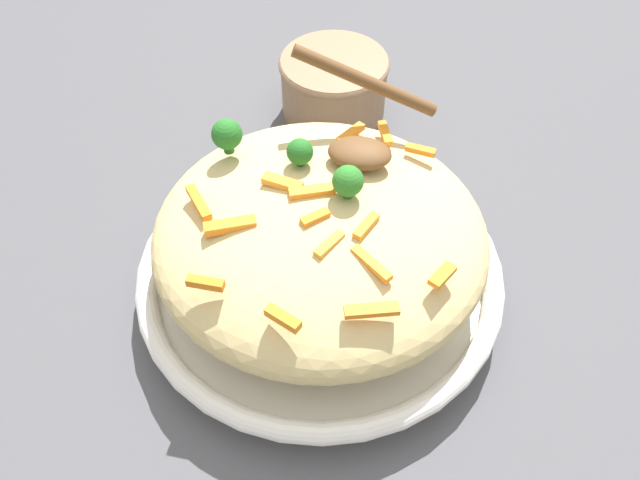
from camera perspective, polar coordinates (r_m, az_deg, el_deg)
The scene contains 23 objects.
ground_plane at distance 0.65m, azimuth 0.00°, elevation -4.43°, with size 2.40×2.40×0.00m, color #4C4C51.
serving_bowl at distance 0.63m, azimuth 0.00°, elevation -3.16°, with size 0.34×0.34×0.04m.
pasta_mound at distance 0.59m, azimuth 0.00°, elevation 0.37°, with size 0.30×0.29×0.09m, color #D1BA7A.
carrot_piece_0 at distance 0.57m, azimuth -10.37°, elevation 3.19°, with size 0.04×0.01×0.01m, color orange.
carrot_piece_1 at distance 0.62m, azimuth 2.65°, elevation 9.11°, with size 0.03×0.01×0.01m, color orange.
carrot_piece_2 at distance 0.48m, azimuth -3.21°, elevation -6.72°, with size 0.03×0.01×0.01m, color orange.
carrot_piece_3 at distance 0.52m, azimuth 0.80°, elevation -0.39°, with size 0.03×0.01×0.01m, color orange.
carrot_piece_4 at distance 0.49m, azimuth 4.46°, elevation -6.02°, with size 0.04×0.01×0.01m, color orange.
carrot_piece_5 at distance 0.56m, azimuth -3.24°, elevation 4.91°, with size 0.04×0.01×0.01m, color orange.
carrot_piece_6 at distance 0.51m, azimuth -9.81°, elevation -3.65°, with size 0.03×0.01×0.01m, color orange.
carrot_piece_7 at distance 0.54m, azimuth -0.68°, elevation 1.94°, with size 0.02×0.01×0.01m, color orange.
carrot_piece_8 at distance 0.54m, azimuth -7.72°, elevation 1.23°, with size 0.04×0.01×0.01m, color orange.
carrot_piece_9 at distance 0.52m, azimuth 10.46°, elevation -2.99°, with size 0.03×0.01×0.01m, color orange.
carrot_piece_10 at distance 0.62m, azimuth 5.61°, elevation 9.10°, with size 0.03×0.01×0.01m, color orange.
carrot_piece_11 at distance 0.51m, azimuth 4.43°, elevation -2.03°, with size 0.04×0.01×0.01m, color orange.
carrot_piece_12 at distance 0.53m, azimuth 3.97°, elevation 1.15°, with size 0.03×0.01×0.01m, color orange.
carrot_piece_13 at distance 0.56m, azimuth -0.68°, elevation 4.20°, with size 0.04×0.01×0.01m, color orange.
carrot_piece_14 at distance 0.61m, azimuth 8.62°, elevation 7.64°, with size 0.03×0.01×0.01m, color orange.
broccoli_floret_0 at distance 0.54m, azimuth 2.42°, elevation 5.04°, with size 0.03×0.03×0.03m.
broccoli_floret_1 at distance 0.58m, azimuth -1.74°, elevation 7.54°, with size 0.02×0.02×0.03m.
broccoli_floret_2 at distance 0.60m, azimuth -7.99°, elevation 8.93°, with size 0.03×0.03×0.03m.
serving_spoon at distance 0.59m, azimuth 3.60°, elevation 9.54°, with size 0.14×0.10×0.07m.
companion_bowl at distance 0.82m, azimuth 1.20°, elevation 13.30°, with size 0.13×0.13×0.07m.
Camera 1 is at (0.07, -0.38, 0.53)m, focal length 37.30 mm.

